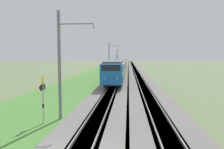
# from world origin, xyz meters

# --- Properties ---
(ballast_main) EXTENTS (240.00, 4.40, 0.30)m
(ballast_main) POSITION_xyz_m (50.00, 0.00, 0.15)
(ballast_main) COLOR slate
(ballast_main) RESTS_ON ground
(ballast_adjacent) EXTENTS (240.00, 4.40, 0.30)m
(ballast_adjacent) POSITION_xyz_m (50.00, -4.19, 0.15)
(ballast_adjacent) COLOR slate
(ballast_adjacent) RESTS_ON ground
(track_main) EXTENTS (240.00, 1.57, 0.45)m
(track_main) POSITION_xyz_m (50.00, 0.00, 0.16)
(track_main) COLOR #4C4238
(track_main) RESTS_ON ground
(track_adjacent) EXTENTS (240.00, 1.57, 0.45)m
(track_adjacent) POSITION_xyz_m (50.00, -4.19, 0.16)
(track_adjacent) COLOR #4C4238
(track_adjacent) RESTS_ON ground
(grass_verge) EXTENTS (240.00, 9.16, 0.12)m
(grass_verge) POSITION_xyz_m (50.00, 5.29, 0.06)
(grass_verge) COLOR #4C8438
(grass_verge) RESTS_ON ground
(passenger_train) EXTENTS (80.08, 2.83, 4.87)m
(passenger_train) POSITION_xyz_m (57.49, 0.00, 2.26)
(passenger_train) COLOR blue
(passenger_train) RESTS_ON ground
(crossing_signal_aux) EXTENTS (0.70, 0.23, 3.22)m
(crossing_signal_aux) POSITION_xyz_m (4.78, 3.41, 1.96)
(crossing_signal_aux) COLOR beige
(crossing_signal_aux) RESTS_ON ground
(catenary_mast_near) EXTENTS (0.22, 2.56, 7.57)m
(catenary_mast_near) POSITION_xyz_m (5.89, 2.56, 3.92)
(catenary_mast_near) COLOR slate
(catenary_mast_near) RESTS_ON ground
(catenary_mast_mid) EXTENTS (0.22, 2.56, 7.91)m
(catenary_mast_mid) POSITION_xyz_m (44.25, 2.56, 4.09)
(catenary_mast_mid) COLOR slate
(catenary_mast_mid) RESTS_ON ground
(catenary_mast_far) EXTENTS (0.22, 2.56, 7.89)m
(catenary_mast_far) POSITION_xyz_m (82.61, 2.56, 4.08)
(catenary_mast_far) COLOR slate
(catenary_mast_far) RESTS_ON ground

